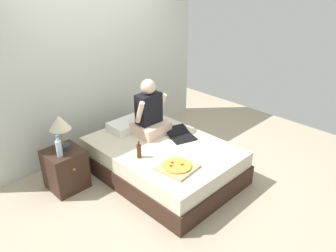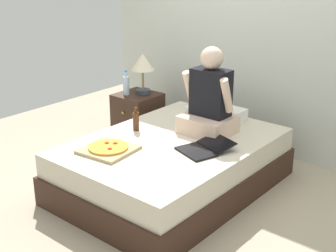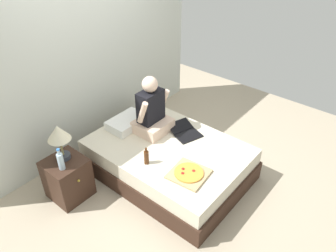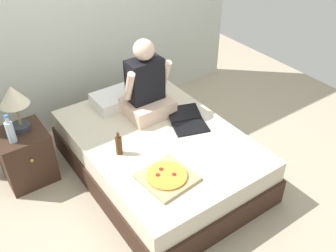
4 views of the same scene
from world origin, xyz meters
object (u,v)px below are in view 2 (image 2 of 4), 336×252
Objects in this scene: lamp_on_left_nightstand at (143,65)px; laptop at (203,149)px; water_bottle at (126,85)px; person_seated at (209,102)px; pizza_box at (108,149)px; bed at (173,165)px; nightstand_left at (138,117)px; beer_bottle_on_bed at (136,121)px.

lamp_on_left_nightstand is 1.59m from laptop.
lamp_on_left_nightstand is 1.63× the size of water_bottle.
laptop is (0.22, -0.39, -0.27)m from person_seated.
lamp_on_left_nightstand reaches higher than laptop.
laptop is 0.78m from pizza_box.
person_seated is (0.12, 0.37, 0.52)m from bed.
bed is 7.08× the size of water_bottle.
person_seated reaches higher than pizza_box.
beer_bottle_on_bed is at bearing -47.43° from nightstand_left.
beer_bottle_on_bed is (-0.75, -0.00, 0.07)m from laptop.
beer_bottle_on_bed is (0.72, -0.61, -0.09)m from water_bottle.
laptop is at bearing -26.51° from nightstand_left.
person_seated is 1.77× the size of pizza_box.
nightstand_left is at bearing 132.57° from beer_bottle_on_bed.
water_bottle is (-1.14, 0.59, 0.41)m from bed.
person_seated reaches higher than water_bottle.
person_seated reaches higher than laptop.
laptop is (0.33, -0.02, 0.26)m from bed.
pizza_box is 0.52m from beer_bottle_on_bed.
bed is 0.65m from person_seated.
laptop reaches higher than pizza_box.
person_seated is 1.00m from pizza_box.
bed is 3.69× the size of nightstand_left.
nightstand_left is 0.99m from beer_bottle_on_bed.
water_bottle is at bearing 157.67° from laptop.
lamp_on_left_nightstand is (0.04, 0.05, 0.59)m from nightstand_left.
nightstand_left is 0.39m from water_bottle.
nightstand_left is 0.68× the size of person_seated.
person_seated is 3.55× the size of beer_bottle_on_bed.
beer_bottle_on_bed is at bearing -177.16° from bed.
laptop is at bearing -28.83° from lamp_on_left_nightstand.
beer_bottle_on_bed is at bearing -179.92° from laptop.
lamp_on_left_nightstand is at bearing 121.30° from pizza_box.
water_bottle is at bearing -130.60° from lamp_on_left_nightstand.
bed is 2.51× the size of person_seated.
lamp_on_left_nightstand is 1.00m from beer_bottle_on_bed.
lamp_on_left_nightstand reaches higher than pizza_box.
water_bottle is at bearing 128.45° from pizza_box.
water_bottle is at bearing 139.87° from beer_bottle_on_bed.
nightstand_left is 1.31m from person_seated.
bed is 1.35m from water_bottle.
nightstand_left is 1.57m from laptop.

